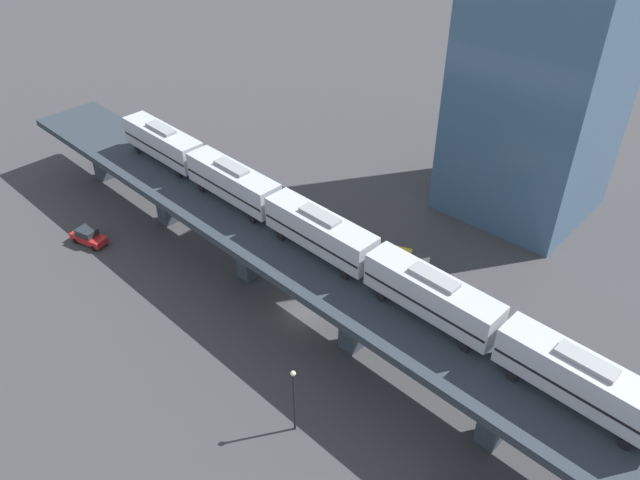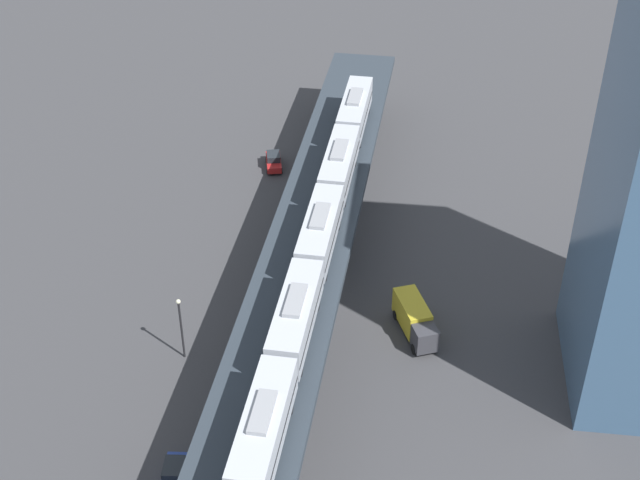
# 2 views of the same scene
# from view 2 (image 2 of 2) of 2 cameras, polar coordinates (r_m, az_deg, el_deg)

# --- Properties ---
(ground_plane) EXTENTS (400.00, 400.00, 0.00)m
(ground_plane) POSITION_cam_2_polar(r_m,az_deg,el_deg) (91.01, -0.77, -4.17)
(ground_plane) COLOR #38383A
(elevated_viaduct) EXTENTS (12.03, 92.26, 7.45)m
(elevated_viaduct) POSITION_cam_2_polar(r_m,az_deg,el_deg) (87.21, -0.79, -0.85)
(elevated_viaduct) COLOR #283039
(elevated_viaduct) RESTS_ON ground
(subway_train) EXTENTS (5.29, 62.46, 4.45)m
(subway_train) POSITION_cam_2_polar(r_m,az_deg,el_deg) (84.02, -0.00, 0.58)
(subway_train) COLOR #ADB2BA
(subway_train) RESTS_ON elevated_viaduct
(street_car_red) EXTENTS (2.71, 4.69, 1.89)m
(street_car_red) POSITION_cam_2_polar(r_m,az_deg,el_deg) (113.19, -2.98, 5.09)
(street_car_red) COLOR #AD1E1E
(street_car_red) RESTS_ON ground
(street_car_blue) EXTENTS (2.24, 4.54, 1.89)m
(street_car_blue) POSITION_cam_2_polar(r_m,az_deg,el_deg) (75.20, -9.31, -14.57)
(street_car_blue) COLOR #233D93
(street_car_blue) RESTS_ON ground
(delivery_truck) EXTENTS (4.80, 7.52, 3.20)m
(delivery_truck) POSITION_cam_2_polar(r_m,az_deg,el_deg) (87.08, 6.10, -5.05)
(delivery_truck) COLOR #333338
(delivery_truck) RESTS_ON ground
(street_lamp) EXTENTS (0.44, 0.44, 6.94)m
(street_lamp) POSITION_cam_2_polar(r_m,az_deg,el_deg) (83.47, -8.90, -5.31)
(street_lamp) COLOR black
(street_lamp) RESTS_ON ground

